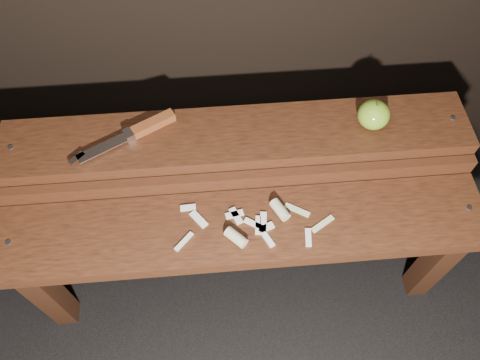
{
  "coord_description": "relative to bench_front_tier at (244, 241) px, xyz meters",
  "views": [
    {
      "loc": [
        -0.05,
        -0.55,
        1.44
      ],
      "look_at": [
        0.0,
        0.06,
        0.45
      ],
      "focal_mm": 35.0,
      "sensor_mm": 36.0,
      "label": 1
    }
  ],
  "objects": [
    {
      "name": "bench_front_tier",
      "position": [
        0.0,
        0.0,
        0.0
      ],
      "size": [
        1.2,
        0.2,
        0.42
      ],
      "color": "black",
      "rests_on": "ground"
    },
    {
      "name": "apple_scraps",
      "position": [
        0.03,
        0.01,
        0.08
      ],
      "size": [
        0.39,
        0.14,
        0.03
      ],
      "color": "beige",
      "rests_on": "bench_front_tier"
    },
    {
      "name": "bench_rear_tier",
      "position": [
        0.0,
        0.23,
        0.06
      ],
      "size": [
        1.2,
        0.21,
        0.5
      ],
      "color": "black",
      "rests_on": "ground"
    },
    {
      "name": "ground",
      "position": [
        0.0,
        0.06,
        -0.35
      ],
      "size": [
        60.0,
        60.0,
        0.0
      ],
      "primitive_type": "plane",
      "color": "black"
    },
    {
      "name": "apple",
      "position": [
        0.34,
        0.23,
        0.18
      ],
      "size": [
        0.08,
        0.08,
        0.08
      ],
      "color": "olive",
      "rests_on": "bench_rear_tier"
    },
    {
      "name": "knife",
      "position": [
        -0.24,
        0.25,
        0.16
      ],
      "size": [
        0.26,
        0.15,
        0.03
      ],
      "color": "brown",
      "rests_on": "bench_rear_tier"
    }
  ]
}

